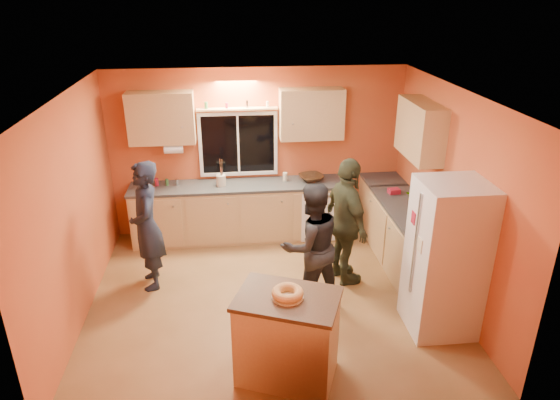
{
  "coord_description": "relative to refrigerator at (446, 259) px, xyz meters",
  "views": [
    {
      "loc": [
        -0.46,
        -5.39,
        3.69
      ],
      "look_at": [
        0.17,
        0.4,
        1.17
      ],
      "focal_mm": 32.0,
      "sensor_mm": 36.0,
      "label": 1
    }
  ],
  "objects": [
    {
      "name": "person_left",
      "position": [
        -3.42,
        1.27,
        -0.04
      ],
      "size": [
        0.52,
        0.69,
        1.72
      ],
      "primitive_type": "imported",
      "rotation": [
        0.0,
        0.0,
        -1.38
      ],
      "color": "black",
      "rests_on": "ground"
    },
    {
      "name": "utensil_crock",
      "position": [
        -2.47,
        2.48,
        0.09
      ],
      "size": [
        0.14,
        0.14,
        0.17
      ],
      "primitive_type": "cylinder",
      "color": "beige",
      "rests_on": "back_counter"
    },
    {
      "name": "room_shell",
      "position": [
        -1.77,
        1.21,
        0.72
      ],
      "size": [
        4.54,
        4.04,
        2.61
      ],
      "color": "#C46032",
      "rests_on": "ground"
    },
    {
      "name": "red_box",
      "position": [
        0.03,
        1.9,
        0.04
      ],
      "size": [
        0.17,
        0.14,
        0.07
      ],
      "primitive_type": "cube",
      "rotation": [
        0.0,
        0.0,
        0.13
      ],
      "color": "maroon",
      "rests_on": "right_counter"
    },
    {
      "name": "refrigerator",
      "position": [
        0.0,
        0.0,
        0.0
      ],
      "size": [
        0.72,
        0.7,
        1.8
      ],
      "primitive_type": "cube",
      "color": "silver",
      "rests_on": "ground"
    },
    {
      "name": "right_counter",
      "position": [
        0.06,
        1.3,
        -0.45
      ],
      "size": [
        0.62,
        1.84,
        0.9
      ],
      "color": "tan",
      "rests_on": "ground"
    },
    {
      "name": "mixing_bowl",
      "position": [
        -1.09,
        2.55,
        0.04
      ],
      "size": [
        0.45,
        0.45,
        0.09
      ],
      "primitive_type": "imported",
      "rotation": [
        0.0,
        0.0,
        0.28
      ],
      "color": "black",
      "rests_on": "back_counter"
    },
    {
      "name": "island",
      "position": [
        -1.84,
        -0.61,
        -0.42
      ],
      "size": [
        1.16,
        0.99,
        0.95
      ],
      "rotation": [
        0.0,
        0.0,
        -0.38
      ],
      "color": "tan",
      "rests_on": "ground"
    },
    {
      "name": "person_right",
      "position": [
        -0.86,
        1.09,
        -0.04
      ],
      "size": [
        0.63,
        1.08,
        1.73
      ],
      "primitive_type": "imported",
      "rotation": [
        0.0,
        0.0,
        1.79
      ],
      "color": "#2A311F",
      "rests_on": "ground"
    },
    {
      "name": "ground",
      "position": [
        -1.89,
        0.8,
        -0.9
      ],
      "size": [
        4.5,
        4.5,
        0.0
      ],
      "primitive_type": "plane",
      "color": "brown",
      "rests_on": "ground"
    },
    {
      "name": "potted_plant",
      "position": [
        0.14,
        1.36,
        0.15
      ],
      "size": [
        0.35,
        0.33,
        0.31
      ],
      "primitive_type": "imported",
      "rotation": [
        0.0,
        0.0,
        0.39
      ],
      "color": "gray",
      "rests_on": "right_counter"
    },
    {
      "name": "person_center",
      "position": [
        -1.41,
        0.64,
        -0.1
      ],
      "size": [
        0.93,
        0.83,
        1.6
      ],
      "primitive_type": "imported",
      "rotation": [
        0.0,
        0.0,
        3.47
      ],
      "color": "black",
      "rests_on": "ground"
    },
    {
      "name": "bundt_pastry",
      "position": [
        -1.84,
        -0.61,
        0.09
      ],
      "size": [
        0.31,
        0.31,
        0.09
      ],
      "primitive_type": "torus",
      "color": "tan",
      "rests_on": "island"
    },
    {
      "name": "back_counter",
      "position": [
        -1.88,
        2.5,
        -0.45
      ],
      "size": [
        4.23,
        0.62,
        0.9
      ],
      "color": "tan",
      "rests_on": "ground"
    }
  ]
}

